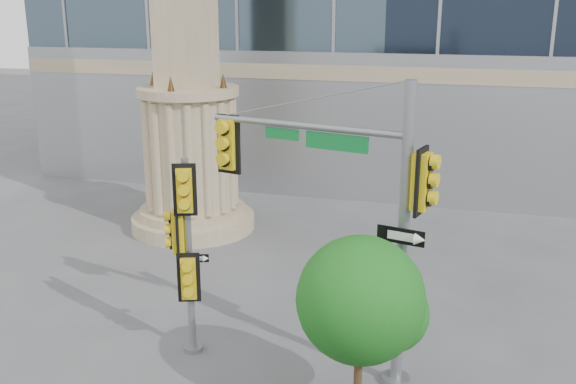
# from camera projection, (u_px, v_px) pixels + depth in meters

# --- Properties ---
(monument) EXTENTS (4.40, 4.40, 16.60)m
(monument) POSITION_uv_depth(u_px,v_px,m) (187.00, 74.00, 21.77)
(monument) COLOR tan
(monument) RESTS_ON ground
(main_signal_pole) EXTENTS (4.89, 1.58, 6.42)m
(main_signal_pole) POSITION_uv_depth(u_px,v_px,m) (351.00, 196.00, 13.18)
(main_signal_pole) COLOR slate
(main_signal_pole) RESTS_ON ground
(secondary_signal_pole) EXTENTS (0.87, 0.62, 4.62)m
(secondary_signal_pole) POSITION_uv_depth(u_px,v_px,m) (185.00, 243.00, 14.14)
(secondary_signal_pole) COLOR slate
(secondary_signal_pole) RESTS_ON ground
(street_tree) EXTENTS (2.43, 2.37, 3.79)m
(street_tree) POSITION_uv_depth(u_px,v_px,m) (363.00, 305.00, 11.71)
(street_tree) COLOR tan
(street_tree) RESTS_ON ground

